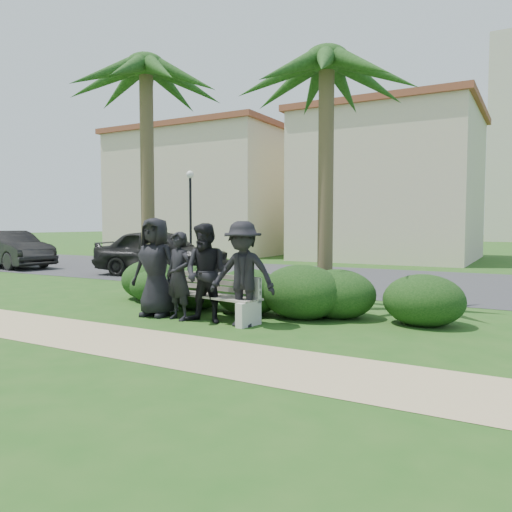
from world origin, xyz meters
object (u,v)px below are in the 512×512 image
object	(u,v)px
park_bench	(205,299)
car_a	(162,252)
man_d	(243,274)
car_b	(10,249)
man_a	(155,267)
man_c	(206,273)
palm_left	(146,69)
street_lamp	(190,199)
man_b	(179,276)
palm_right	(327,63)

from	to	relation	value
park_bench	car_a	world-z (taller)	car_a
man_d	car_b	size ratio (longest dim) A/B	0.41
park_bench	man_a	xyz separation A→B (m)	(-0.96, -0.29, 0.58)
man_a	car_b	xyz separation A→B (m)	(-12.18, 5.30, -0.21)
man_a	man_c	xyz separation A→B (m)	(1.21, -0.03, -0.05)
man_c	palm_left	bearing A→B (deg)	144.11
street_lamp	park_bench	size ratio (longest dim) A/B	1.79
man_b	palm_right	world-z (taller)	palm_right
man_c	car_b	distance (m)	14.41
man_b	car_b	world-z (taller)	man_b
man_c	car_b	xyz separation A→B (m)	(-13.38, 5.33, -0.15)
street_lamp	palm_left	distance (m)	12.25
park_bench	palm_left	world-z (taller)	palm_left
man_a	car_a	size ratio (longest dim) A/B	0.41
palm_left	car_a	size ratio (longest dim) A/B	1.37
park_bench	man_c	world-z (taller)	man_c
man_a	man_d	xyz separation A→B (m)	(1.94, 0.02, -0.03)
man_a	palm_left	bearing A→B (deg)	128.57
man_a	palm_left	world-z (taller)	palm_left
palm_right	man_a	bearing A→B (deg)	-136.25
palm_right	palm_left	bearing A→B (deg)	-172.05
man_b	man_c	xyz separation A→B (m)	(0.59, 0.05, 0.08)
car_a	car_b	size ratio (longest dim) A/B	1.04
man_d	man_a	bearing A→B (deg)	170.98
car_b	man_b	bearing A→B (deg)	-105.04
street_lamp	man_d	bearing A→B (deg)	-49.92
car_b	park_bench	bearing A→B (deg)	-103.15
man_a	car_b	distance (m)	13.28
man_c	palm_left	distance (m)	5.70
palm_left	palm_right	xyz separation A→B (m)	(4.28, 0.60, -0.35)
palm_right	man_c	bearing A→B (deg)	-118.15
man_a	man_c	world-z (taller)	man_a
man_a	palm_left	size ratio (longest dim) A/B	0.30
man_c	car_a	world-z (taller)	man_c
park_bench	man_d	distance (m)	1.15
man_c	man_d	distance (m)	0.73
man_b	man_d	distance (m)	1.32
man_b	palm_left	bearing A→B (deg)	153.29
palm_right	car_a	world-z (taller)	palm_right
man_c	street_lamp	bearing A→B (deg)	123.60
palm_left	street_lamp	bearing A→B (deg)	122.00
park_bench	man_b	world-z (taller)	man_b
man_d	palm_left	xyz separation A→B (m)	(-3.71, 1.79, 4.49)
man_b	street_lamp	bearing A→B (deg)	137.45
man_b	man_d	bearing A→B (deg)	15.53
street_lamp	car_a	bearing A→B (deg)	-61.49
man_c	palm_right	xyz separation A→B (m)	(1.30, 2.43, 4.15)
man_c	palm_right	size ratio (longest dim) A/B	0.30
man_a	man_b	xyz separation A→B (m)	(0.62, -0.08, -0.13)
street_lamp	park_bench	xyz separation A→B (m)	(9.09, -11.70, -2.58)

